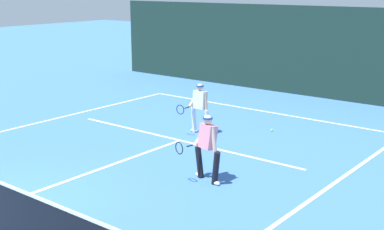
# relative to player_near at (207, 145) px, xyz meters

# --- Properties ---
(court_line_baseline_far) EXTENTS (9.73, 0.10, 0.01)m
(court_line_baseline_far) POSITION_rel_player_near_xyz_m (-2.50, 6.61, -0.85)
(court_line_baseline_far) COLOR white
(court_line_baseline_far) RESTS_ON ground_plane
(court_line_service) EXTENTS (7.93, 0.10, 0.01)m
(court_line_service) POSITION_rel_player_near_xyz_m (-2.50, 2.05, -0.85)
(court_line_service) COLOR white
(court_line_service) RESTS_ON ground_plane
(court_line_centre) EXTENTS (0.10, 6.40, 0.01)m
(court_line_centre) POSITION_rel_player_near_xyz_m (-2.50, -1.19, -0.85)
(court_line_centre) COLOR white
(court_line_centre) RESTS_ON ground_plane
(player_near) EXTENTS (1.01, 0.84, 1.56)m
(player_near) POSITION_rel_player_near_xyz_m (0.00, 0.00, 0.00)
(player_near) COLOR black
(player_near) RESTS_ON ground_plane
(player_far) EXTENTS (0.78, 0.86, 1.53)m
(player_far) POSITION_rel_player_near_xyz_m (-2.52, 2.99, -0.02)
(player_far) COLOR silver
(player_far) RESTS_ON ground_plane
(tennis_ball) EXTENTS (0.07, 0.07, 0.07)m
(tennis_ball) POSITION_rel_player_near_xyz_m (-0.92, 4.54, -0.82)
(tennis_ball) COLOR #D1E033
(tennis_ball) RESTS_ON ground_plane
(back_fence_windscreen) EXTENTS (19.54, 0.12, 3.55)m
(back_fence_windscreen) POSITION_rel_player_near_xyz_m (-2.50, 10.01, 0.93)
(back_fence_windscreen) COLOR #193128
(back_fence_windscreen) RESTS_ON ground_plane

